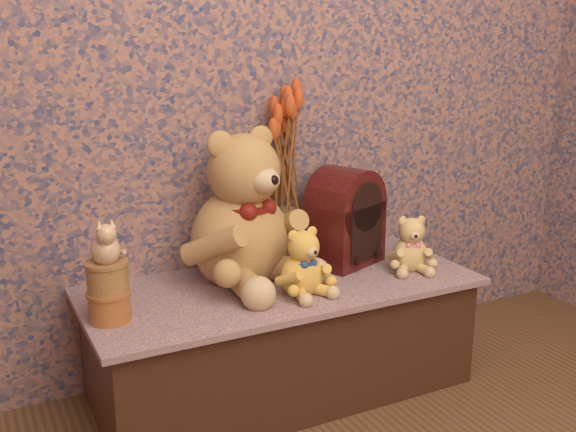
# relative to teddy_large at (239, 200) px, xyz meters

# --- Properties ---
(display_shelf) EXTENTS (1.29, 0.57, 0.39)m
(display_shelf) POSITION_rel_teddy_large_xyz_m (0.10, -0.10, -0.47)
(display_shelf) COLOR #3B497A
(display_shelf) RESTS_ON ground
(teddy_large) EXTENTS (0.57, 0.62, 0.54)m
(teddy_large) POSITION_rel_teddy_large_xyz_m (0.00, 0.00, 0.00)
(teddy_large) COLOR #A46D3F
(teddy_large) RESTS_ON display_shelf
(teddy_medium) EXTENTS (0.21, 0.24, 0.23)m
(teddy_medium) POSITION_rel_teddy_large_xyz_m (0.12, -0.21, -0.16)
(teddy_medium) COLOR gold
(teddy_medium) RESTS_ON display_shelf
(teddy_small) EXTENTS (0.23, 0.24, 0.21)m
(teddy_small) POSITION_rel_teddy_large_xyz_m (0.56, -0.18, -0.17)
(teddy_small) COLOR #DDAD69
(teddy_small) RESTS_ON display_shelf
(cathedral_radio) EXTENTS (0.30, 0.26, 0.35)m
(cathedral_radio) POSITION_rel_teddy_large_xyz_m (0.40, -0.01, -0.10)
(cathedral_radio) COLOR #3B0B0A
(cathedral_radio) RESTS_ON display_shelf
(ceramic_vase) EXTENTS (0.15, 0.15, 0.19)m
(ceramic_vase) POSITION_rel_teddy_large_xyz_m (0.20, 0.09, -0.18)
(ceramic_vase) COLOR tan
(ceramic_vase) RESTS_ON display_shelf
(dried_stalks) EXTENTS (0.24, 0.24, 0.38)m
(dried_stalks) POSITION_rel_teddy_large_xyz_m (0.20, 0.09, 0.11)
(dried_stalks) COLOR #CF4F21
(dried_stalks) RESTS_ON ceramic_vase
(biscuit_tin_lower) EXTENTS (0.13, 0.13, 0.09)m
(biscuit_tin_lower) POSITION_rel_teddy_large_xyz_m (-0.47, -0.15, -0.23)
(biscuit_tin_lower) COLOR gold
(biscuit_tin_lower) RESTS_ON display_shelf
(biscuit_tin_upper) EXTENTS (0.13, 0.13, 0.09)m
(biscuit_tin_upper) POSITION_rel_teddy_large_xyz_m (-0.47, -0.15, -0.14)
(biscuit_tin_upper) COLOR tan
(biscuit_tin_upper) RESTS_ON biscuit_tin_lower
(cat_figurine) EXTENTS (0.10, 0.11, 0.13)m
(cat_figurine) POSITION_rel_teddy_large_xyz_m (-0.47, -0.15, -0.03)
(cat_figurine) COLOR silver
(cat_figurine) RESTS_ON biscuit_tin_upper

